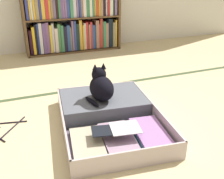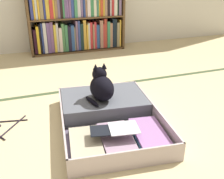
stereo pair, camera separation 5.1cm
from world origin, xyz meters
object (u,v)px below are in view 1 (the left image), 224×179
object	(u,v)px
open_suitcase	(108,113)
black_cat	(101,87)
clothes_hanger	(6,129)
bookshelf	(72,19)

from	to	relation	value
open_suitcase	black_cat	world-z (taller)	black_cat
open_suitcase	clothes_hanger	size ratio (longest dim) A/B	3.33
open_suitcase	clothes_hanger	xyz separation A→B (m)	(-0.73, 0.13, -0.05)
bookshelf	open_suitcase	xyz separation A→B (m)	(-0.21, -1.96, -0.39)
bookshelf	clothes_hanger	xyz separation A→B (m)	(-0.94, -1.83, -0.44)
open_suitcase	clothes_hanger	distance (m)	0.74
bookshelf	black_cat	distance (m)	1.87
bookshelf	open_suitcase	world-z (taller)	bookshelf
open_suitcase	clothes_hanger	bearing A→B (deg)	170.13
black_cat	clothes_hanger	bearing A→B (deg)	178.62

